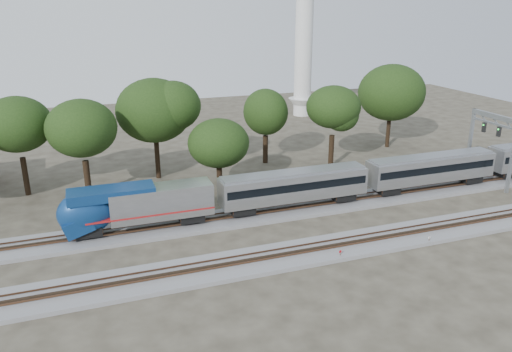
{
  "coord_description": "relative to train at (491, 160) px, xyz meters",
  "views": [
    {
      "loc": [
        -18.44,
        -42.23,
        22.56
      ],
      "look_at": [
        -1.56,
        5.0,
        5.17
      ],
      "focal_mm": 35.0,
      "sensor_mm": 36.0,
      "label": 1
    }
  ],
  "objects": [
    {
      "name": "ground",
      "position": [
        -31.45,
        -6.0,
        -3.18
      ],
      "size": [
        160.0,
        160.0,
        0.0
      ],
      "primitive_type": "plane",
      "color": "#383328",
      "rests_on": "ground"
    },
    {
      "name": "track_far",
      "position": [
        -31.45,
        -0.0,
        -2.98
      ],
      "size": [
        160.0,
        5.0,
        0.73
      ],
      "color": "slate",
      "rests_on": "ground"
    },
    {
      "name": "track_near",
      "position": [
        -31.45,
        -10.0,
        -2.98
      ],
      "size": [
        160.0,
        5.0,
        0.73
      ],
      "color": "slate",
      "rests_on": "ground"
    },
    {
      "name": "train",
      "position": [
        0.0,
        0.0,
        0.0
      ],
      "size": [
        108.3,
        3.09,
        4.56
      ],
      "color": "silver",
      "rests_on": "ground"
    },
    {
      "name": "switch_stand_red",
      "position": [
        -28.58,
        -11.9,
        -2.6
      ],
      "size": [
        0.29,
        0.07,
        0.92
      ],
      "rotation": [
        0.0,
        0.0,
        0.15
      ],
      "color": "#512D19",
      "rests_on": "ground"
    },
    {
      "name": "switch_stand_white",
      "position": [
        -18.85,
        -12.19,
        -2.64
      ],
      "size": [
        0.27,
        0.05,
        0.86
      ],
      "rotation": [
        0.0,
        0.0,
        0.06
      ],
      "color": "#512D19",
      "rests_on": "ground"
    },
    {
      "name": "switch_lever",
      "position": [
        -23.73,
        -11.28,
        -3.03
      ],
      "size": [
        0.56,
        0.42,
        0.3
      ],
      "primitive_type": "cube",
      "rotation": [
        0.0,
        0.0,
        0.26
      ],
      "color": "#512D19",
      "rests_on": "ground"
    },
    {
      "name": "signal_gantry",
      "position": [
        -0.47,
        -0.0,
        3.62
      ],
      "size": [
        0.65,
        7.67,
        9.33
      ],
      "color": "gray",
      "rests_on": "ground"
    },
    {
      "name": "tree_1",
      "position": [
        -57.13,
        15.94,
        5.76
      ],
      "size": [
        9.1,
        9.1,
        12.84
      ],
      "color": "black",
      "rests_on": "ground"
    },
    {
      "name": "tree_2",
      "position": [
        -49.98,
        12.51,
        5.48
      ],
      "size": [
        8.83,
        8.83,
        12.45
      ],
      "color": "black",
      "rests_on": "ground"
    },
    {
      "name": "tree_3",
      "position": [
        -40.77,
        16.88,
        6.12
      ],
      "size": [
        9.47,
        9.47,
        13.35
      ],
      "color": "black",
      "rests_on": "ground"
    },
    {
      "name": "tree_4",
      "position": [
        -34.24,
        9.27,
        3.04
      ],
      "size": [
        6.35,
        6.35,
        8.96
      ],
      "color": "black",
      "rests_on": "ground"
    },
    {
      "name": "tree_5",
      "position": [
        -24.59,
        18.41,
        4.48
      ],
      "size": [
        7.81,
        7.81,
        11.01
      ],
      "color": "black",
      "rests_on": "ground"
    },
    {
      "name": "tree_6",
      "position": [
        -16.39,
        13.22,
        5.63
      ],
      "size": [
        8.97,
        8.97,
        12.65
      ],
      "color": "black",
      "rests_on": "ground"
    },
    {
      "name": "tree_7",
      "position": [
        -2.43,
        19.77,
        5.81
      ],
      "size": [
        9.16,
        9.16,
        12.91
      ],
      "color": "black",
      "rests_on": "ground"
    }
  ]
}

